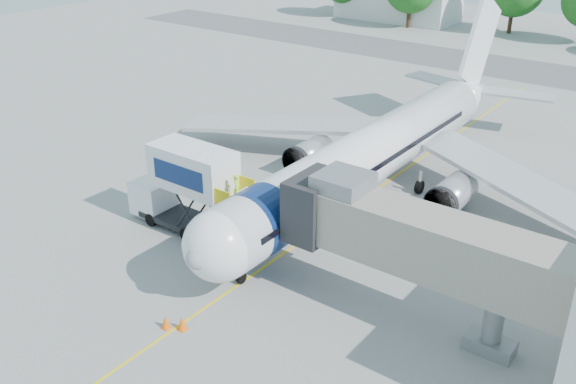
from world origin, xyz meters
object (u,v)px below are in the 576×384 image
Objects in this scene: jet_bridge at (406,238)px; ground_tug at (121,336)px; aircraft at (374,153)px; catering_hiloader at (186,189)px.

jet_bridge is 13.62m from ground_tug.
aircraft is 12.77m from catering_hiloader.
jet_bridge reaches higher than ground_tug.
catering_hiloader is at bearing -119.41° from aircraft.
ground_tug is at bearing -60.65° from catering_hiloader.
aircraft is at bearing 69.80° from ground_tug.
aircraft is at bearing 60.59° from catering_hiloader.
ground_tug is at bearing -92.09° from aircraft.
ground_tug is (-0.76, -20.92, -2.20)m from aircraft.
aircraft is at bearing 125.70° from jet_bridge.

